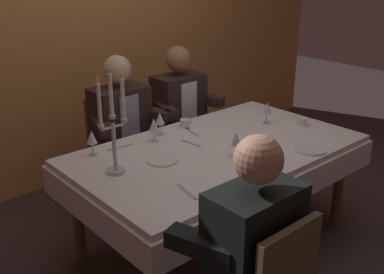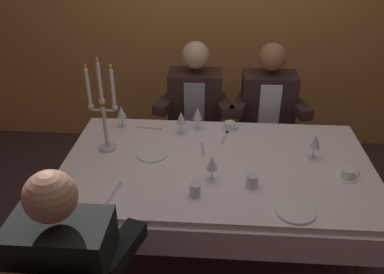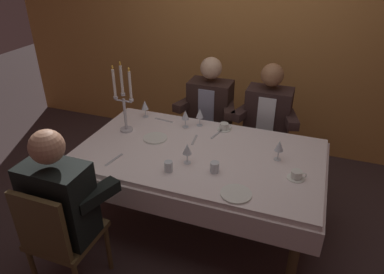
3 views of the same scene
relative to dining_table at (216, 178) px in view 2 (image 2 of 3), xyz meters
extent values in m
plane|color=#3F3030|center=(0.00, 0.00, -0.62)|extent=(12.00, 12.00, 0.00)
cube|color=#D08C46|center=(0.00, 1.66, 0.73)|extent=(6.00, 0.12, 2.70)
cube|color=white|center=(0.00, 0.00, 0.10)|extent=(1.90, 1.10, 0.04)
cube|color=white|center=(0.00, 0.00, -0.01)|extent=(1.94, 1.14, 0.18)
cylinder|color=brown|center=(-0.83, -0.43, -0.27)|extent=(0.07, 0.07, 0.70)
cylinder|color=brown|center=(0.83, -0.43, -0.27)|extent=(0.07, 0.07, 0.70)
cylinder|color=brown|center=(-0.83, 0.43, -0.27)|extent=(0.07, 0.07, 0.70)
cylinder|color=brown|center=(0.83, 0.43, -0.27)|extent=(0.07, 0.07, 0.70)
cylinder|color=silver|center=(-0.71, 0.12, 0.13)|extent=(0.11, 0.11, 0.02)
cylinder|color=silver|center=(-0.71, 0.12, 0.28)|extent=(0.02, 0.02, 0.28)
cylinder|color=silver|center=(-0.71, 0.12, 0.46)|extent=(0.04, 0.04, 0.02)
cylinder|color=white|center=(-0.71, 0.12, 0.59)|extent=(0.02, 0.02, 0.23)
ellipsoid|color=yellow|center=(-0.71, 0.12, 0.72)|extent=(0.02, 0.02, 0.03)
cylinder|color=silver|center=(-0.68, 0.12, 0.40)|extent=(0.07, 0.01, 0.01)
cylinder|color=silver|center=(-0.64, 0.12, 0.42)|extent=(0.04, 0.04, 0.02)
cylinder|color=white|center=(-0.64, 0.12, 0.55)|extent=(0.02, 0.02, 0.23)
ellipsoid|color=yellow|center=(-0.64, 0.12, 0.68)|extent=(0.02, 0.02, 0.03)
cylinder|color=silver|center=(-0.75, 0.12, 0.40)|extent=(0.07, 0.01, 0.01)
cylinder|color=silver|center=(-0.79, 0.12, 0.42)|extent=(0.04, 0.04, 0.02)
cylinder|color=white|center=(-0.79, 0.12, 0.55)|extent=(0.02, 0.02, 0.23)
ellipsoid|color=yellow|center=(-0.79, 0.12, 0.68)|extent=(0.02, 0.02, 0.03)
cylinder|color=white|center=(0.41, -0.43, 0.13)|extent=(0.21, 0.21, 0.01)
cylinder|color=white|center=(-0.41, 0.07, 0.13)|extent=(0.20, 0.20, 0.01)
cylinder|color=silver|center=(-0.03, -0.18, 0.12)|extent=(0.06, 0.06, 0.00)
cylinder|color=silver|center=(-0.03, -0.18, 0.16)|extent=(0.01, 0.01, 0.07)
cone|color=silver|center=(-0.03, -0.18, 0.24)|extent=(0.07, 0.07, 0.08)
cylinder|color=maroon|center=(-0.03, -0.18, 0.22)|extent=(0.04, 0.04, 0.03)
cylinder|color=silver|center=(-0.25, 0.36, 0.12)|extent=(0.06, 0.06, 0.00)
cylinder|color=silver|center=(-0.25, 0.36, 0.16)|extent=(0.01, 0.01, 0.07)
cone|color=silver|center=(-0.25, 0.36, 0.24)|extent=(0.07, 0.07, 0.08)
cylinder|color=#E0D172|center=(-0.25, 0.36, 0.22)|extent=(0.04, 0.04, 0.03)
cylinder|color=silver|center=(-0.15, 0.43, 0.12)|extent=(0.06, 0.06, 0.00)
cylinder|color=silver|center=(-0.15, 0.43, 0.16)|extent=(0.01, 0.01, 0.07)
cone|color=silver|center=(-0.15, 0.43, 0.24)|extent=(0.07, 0.07, 0.08)
cylinder|color=maroon|center=(-0.15, 0.43, 0.22)|extent=(0.04, 0.04, 0.03)
cylinder|color=silver|center=(-0.69, 0.43, 0.12)|extent=(0.06, 0.06, 0.00)
cylinder|color=silver|center=(-0.69, 0.43, 0.16)|extent=(0.01, 0.01, 0.07)
cone|color=silver|center=(-0.69, 0.43, 0.24)|extent=(0.07, 0.07, 0.08)
cylinder|color=#E0D172|center=(-0.69, 0.43, 0.22)|extent=(0.04, 0.04, 0.03)
cylinder|color=silver|center=(0.60, 0.10, 0.12)|extent=(0.06, 0.06, 0.00)
cylinder|color=silver|center=(0.60, 0.10, 0.16)|extent=(0.01, 0.01, 0.07)
cone|color=silver|center=(0.60, 0.10, 0.24)|extent=(0.07, 0.07, 0.08)
cylinder|color=silver|center=(-0.12, -0.33, 0.16)|extent=(0.06, 0.06, 0.08)
cylinder|color=silver|center=(0.20, -0.23, 0.16)|extent=(0.07, 0.07, 0.08)
cylinder|color=white|center=(0.08, 0.43, 0.12)|extent=(0.12, 0.12, 0.01)
cylinder|color=white|center=(0.08, 0.43, 0.15)|extent=(0.08, 0.08, 0.05)
torus|color=white|center=(0.13, 0.43, 0.15)|extent=(0.04, 0.01, 0.04)
cylinder|color=white|center=(0.75, -0.11, 0.12)|extent=(0.12, 0.12, 0.01)
cylinder|color=white|center=(0.75, -0.11, 0.15)|extent=(0.08, 0.08, 0.05)
torus|color=white|center=(0.80, -0.11, 0.15)|extent=(0.04, 0.01, 0.04)
cube|color=#B7B7BC|center=(-0.56, -0.34, 0.12)|extent=(0.05, 0.19, 0.01)
cube|color=#B7B7BC|center=(0.05, 0.31, 0.12)|extent=(0.06, 0.17, 0.01)
cube|color=#B7B7BC|center=(-0.49, 0.41, 0.12)|extent=(0.19, 0.04, 0.01)
cube|color=#B7B7BC|center=(-0.10, 0.16, 0.12)|extent=(0.04, 0.17, 0.01)
cube|color=black|center=(-0.64, -0.88, 0.11)|extent=(0.42, 0.26, 0.54)
cube|color=white|center=(-0.64, -0.75, 0.14)|extent=(0.16, 0.01, 0.40)
sphere|color=tan|center=(-0.64, -0.88, 0.51)|extent=(0.21, 0.21, 0.21)
cube|color=black|center=(-0.42, -0.78, 0.15)|extent=(0.19, 0.34, 0.08)
cube|color=black|center=(-0.86, -0.78, 0.15)|extent=(0.19, 0.34, 0.08)
cylinder|color=brown|center=(-0.37, 0.70, -0.41)|extent=(0.04, 0.04, 0.42)
cylinder|color=brown|center=(-0.01, 0.70, -0.41)|extent=(0.04, 0.04, 0.42)
cylinder|color=brown|center=(-0.37, 1.06, -0.41)|extent=(0.04, 0.04, 0.42)
cylinder|color=brown|center=(-0.01, 1.06, -0.41)|extent=(0.04, 0.04, 0.42)
cube|color=brown|center=(-0.19, 0.88, -0.18)|extent=(0.42, 0.42, 0.04)
cube|color=brown|center=(-0.19, 1.07, 0.06)|extent=(0.38, 0.04, 0.44)
cube|color=#31201C|center=(-0.19, 0.88, 0.11)|extent=(0.42, 0.26, 0.54)
cube|color=#9197AF|center=(-0.19, 0.75, 0.14)|extent=(0.16, 0.01, 0.40)
sphere|color=#D5AD88|center=(-0.19, 0.88, 0.51)|extent=(0.21, 0.21, 0.21)
cube|color=#31201C|center=(-0.41, 0.78, 0.15)|extent=(0.19, 0.34, 0.08)
cube|color=#31201C|center=(0.03, 0.78, 0.15)|extent=(0.19, 0.34, 0.08)
cylinder|color=brown|center=(0.21, 0.70, -0.41)|extent=(0.04, 0.04, 0.42)
cylinder|color=brown|center=(0.57, 0.70, -0.41)|extent=(0.04, 0.04, 0.42)
cylinder|color=brown|center=(0.21, 1.06, -0.41)|extent=(0.04, 0.04, 0.42)
cylinder|color=brown|center=(0.57, 1.06, -0.41)|extent=(0.04, 0.04, 0.42)
cube|color=brown|center=(0.39, 0.88, -0.18)|extent=(0.42, 0.42, 0.04)
cube|color=brown|center=(0.39, 1.07, 0.06)|extent=(0.38, 0.04, 0.44)
cube|color=#31211F|center=(0.39, 0.88, 0.11)|extent=(0.42, 0.26, 0.54)
cube|color=white|center=(0.39, 0.75, 0.14)|extent=(0.16, 0.01, 0.40)
sphere|color=#9D6C47|center=(0.39, 0.88, 0.51)|extent=(0.21, 0.21, 0.21)
cube|color=#31211F|center=(0.17, 0.78, 0.15)|extent=(0.19, 0.34, 0.08)
cube|color=#31211F|center=(0.61, 0.78, 0.15)|extent=(0.19, 0.34, 0.08)
camera|label=1|loc=(-1.97, -1.98, 1.28)|focal=42.97mm
camera|label=2|loc=(-0.01, -2.04, 1.46)|focal=36.99mm
camera|label=3|loc=(0.77, -2.25, 1.55)|focal=32.92mm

